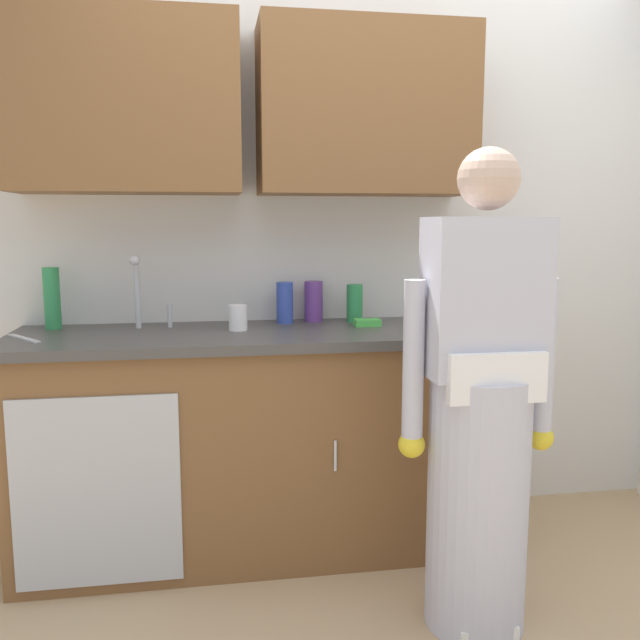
{
  "coord_description": "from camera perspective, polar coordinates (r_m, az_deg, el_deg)",
  "views": [
    {
      "loc": [
        -0.73,
        -2.05,
        1.38
      ],
      "look_at": [
        -0.3,
        0.55,
        1.0
      ],
      "focal_mm": 37.86,
      "sensor_mm": 36.0,
      "label": 1
    }
  ],
  "objects": [
    {
      "name": "sponge",
      "position": [
        2.91,
        4.01,
        -0.22
      ],
      "size": [
        0.11,
        0.07,
        0.03
      ],
      "primitive_type": "cube",
      "color": "#4CBF4C",
      "rests_on": "countertop"
    },
    {
      "name": "counter_cabinet",
      "position": [
        2.91,
        -5.53,
        -10.49
      ],
      "size": [
        1.9,
        0.62,
        0.9
      ],
      "color": "brown",
      "rests_on": "ground"
    },
    {
      "name": "bottle_dish_liquid",
      "position": [
        3.03,
        -21.71,
        1.72
      ],
      "size": [
        0.07,
        0.07,
        0.26
      ],
      "primitive_type": "cylinder",
      "color": "#2D8C4C",
      "rests_on": "countertop"
    },
    {
      "name": "person_at_sink",
      "position": [
        2.35,
        13.37,
        -9.08
      ],
      "size": [
        0.55,
        0.34,
        1.62
      ],
      "color": "white",
      "rests_on": "ground"
    },
    {
      "name": "knife_on_counter",
      "position": [
        2.82,
        -23.76,
        -1.43
      ],
      "size": [
        0.16,
        0.21,
        0.01
      ],
      "primitive_type": "cube",
      "rotation": [
        0.0,
        0.0,
        2.22
      ],
      "color": "silver",
      "rests_on": "countertop"
    },
    {
      "name": "ground_plane",
      "position": [
        2.58,
        9.41,
        -24.27
      ],
      "size": [
        9.0,
        9.0,
        0.0
      ],
      "primitive_type": "plane",
      "color": "tan"
    },
    {
      "name": "bottle_soap",
      "position": [
        3.02,
        2.94,
        1.43
      ],
      "size": [
        0.07,
        0.07,
        0.17
      ],
      "primitive_type": "cylinder",
      "color": "#2D8C4C",
      "rests_on": "countertop"
    },
    {
      "name": "kitchen_wall_with_uppers",
      "position": [
        3.1,
        1.6,
        9.96
      ],
      "size": [
        4.8,
        0.44,
        2.7
      ],
      "color": "silver",
      "rests_on": "ground"
    },
    {
      "name": "sink",
      "position": [
        2.81,
        -14.55,
        -1.38
      ],
      "size": [
        0.5,
        0.36,
        0.35
      ],
      "color": "#B7BABF",
      "rests_on": "counter_cabinet"
    },
    {
      "name": "countertop",
      "position": [
        2.8,
        -5.61,
        -1.31
      ],
      "size": [
        1.96,
        0.66,
        0.04
      ],
      "primitive_type": "cube",
      "color": "#474442",
      "rests_on": "counter_cabinet"
    },
    {
      "name": "bottle_water_tall",
      "position": [
        3.03,
        -0.55,
        1.59
      ],
      "size": [
        0.08,
        0.08,
        0.18
      ],
      "primitive_type": "cylinder",
      "color": "#66388C",
      "rests_on": "countertop"
    },
    {
      "name": "bottle_water_short",
      "position": [
        2.98,
        -3.0,
        1.48
      ],
      "size": [
        0.07,
        0.07,
        0.18
      ],
      "primitive_type": "cylinder",
      "color": "#334CB2",
      "rests_on": "countertop"
    },
    {
      "name": "cup_by_sink",
      "position": [
        2.8,
        -6.95,
        0.19
      ],
      "size": [
        0.08,
        0.08,
        0.11
      ],
      "primitive_type": "cylinder",
      "color": "white",
      "rests_on": "countertop"
    }
  ]
}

